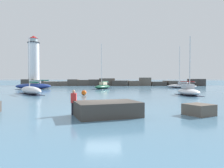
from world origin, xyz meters
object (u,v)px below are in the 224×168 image
object	(u,v)px
lighthouse	(35,64)
sailboat_moored_3	(104,86)
sailboat_moored_4	(35,86)
person_on_rocks	(75,101)
sailboat_moored_2	(32,90)
sailboat_moored_0	(189,91)
sailboat_moored_1	(183,86)
mooring_buoy_orange_near	(85,93)

from	to	relation	value
lighthouse	sailboat_moored_3	bearing A→B (deg)	-42.76
sailboat_moored_4	person_on_rocks	world-z (taller)	sailboat_moored_4
sailboat_moored_2	sailboat_moored_3	size ratio (longest dim) A/B	0.87
sailboat_moored_0	person_on_rocks	xyz separation A→B (m)	(-13.30, -16.30, 0.34)
sailboat_moored_0	person_on_rocks	distance (m)	21.04
sailboat_moored_1	sailboat_moored_2	xyz separation A→B (m)	(-28.88, -19.30, 0.04)
sailboat_moored_0	sailboat_moored_2	distance (m)	23.07
sailboat_moored_4	sailboat_moored_1	bearing A→B (deg)	7.53
sailboat_moored_2	lighthouse	bearing A→B (deg)	109.01
lighthouse	sailboat_moored_1	world-z (taller)	lighthouse
sailboat_moored_2	sailboat_moored_4	size ratio (longest dim) A/B	0.87
sailboat_moored_4	mooring_buoy_orange_near	bearing A→B (deg)	-52.11
sailboat_moored_0	sailboat_moored_2	bearing A→B (deg)	174.99
lighthouse	person_on_rocks	world-z (taller)	lighthouse
person_on_rocks	lighthouse	bearing A→B (deg)	112.09
lighthouse	sailboat_moored_4	distance (m)	23.79
lighthouse	mooring_buoy_orange_near	distance (m)	44.28
sailboat_moored_2	mooring_buoy_orange_near	bearing A→B (deg)	-13.96
person_on_rocks	sailboat_moored_4	bearing A→B (deg)	113.73
sailboat_moored_0	person_on_rocks	world-z (taller)	sailboat_moored_0
lighthouse	person_on_rocks	xyz separation A→B (m)	(22.24, -54.79, -6.02)
sailboat_moored_4	mooring_buoy_orange_near	distance (m)	21.40
sailboat_moored_3	person_on_rocks	distance (m)	33.80
lighthouse	sailboat_moored_1	xyz separation A→B (m)	(41.44, -17.18, -6.37)
mooring_buoy_orange_near	sailboat_moored_0	bearing A→B (deg)	0.13
mooring_buoy_orange_near	person_on_rocks	size ratio (longest dim) A/B	0.56
mooring_buoy_orange_near	person_on_rocks	bearing A→B (deg)	-84.98
sailboat_moored_2	person_on_rocks	xyz separation A→B (m)	(9.68, -18.32, 0.31)
sailboat_moored_1	mooring_buoy_orange_near	xyz separation A→B (m)	(-20.63, -21.35, -0.20)
sailboat_moored_3	sailboat_moored_4	world-z (taller)	sailboat_moored_4
sailboat_moored_2	sailboat_moored_4	distance (m)	15.62
sailboat_moored_0	mooring_buoy_orange_near	distance (m)	14.73
sailboat_moored_0	sailboat_moored_1	xyz separation A→B (m)	(5.90, 21.31, -0.01)
sailboat_moored_3	mooring_buoy_orange_near	size ratio (longest dim) A/B	10.76
person_on_rocks	sailboat_moored_1	bearing A→B (deg)	62.96
sailboat_moored_1	sailboat_moored_4	world-z (taller)	sailboat_moored_1
sailboat_moored_1	person_on_rocks	size ratio (longest dim) A/B	6.06
lighthouse	sailboat_moored_2	size ratio (longest dim) A/B	1.82
sailboat_moored_0	sailboat_moored_1	distance (m)	22.12
sailboat_moored_0	person_on_rocks	size ratio (longest dim) A/B	4.97
lighthouse	sailboat_moored_2	bearing A→B (deg)	-70.99
sailboat_moored_0	sailboat_moored_1	bearing A→B (deg)	74.53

